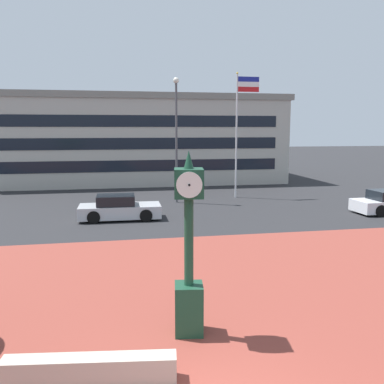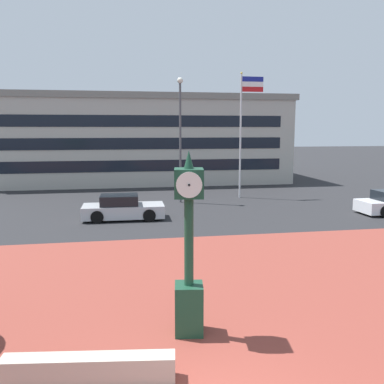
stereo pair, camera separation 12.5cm
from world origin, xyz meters
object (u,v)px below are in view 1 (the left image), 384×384
(street_clock, at_px, (189,259))
(car_street_far, at_px, (119,209))
(flagpole_primary, at_px, (239,124))
(street_lamp_post, at_px, (176,129))
(civic_building, at_px, (133,138))

(street_clock, relative_size, car_street_far, 1.00)
(car_street_far, relative_size, flagpole_primary, 0.50)
(street_clock, height_order, street_lamp_post, street_lamp_post)
(street_clock, relative_size, civic_building, 0.16)
(flagpole_primary, relative_size, civic_building, 0.32)
(civic_building, bearing_deg, car_street_far, -95.22)
(car_street_far, distance_m, street_lamp_post, 7.13)
(civic_building, distance_m, street_lamp_post, 13.78)
(street_lamp_post, bearing_deg, flagpole_primary, 15.22)
(street_lamp_post, bearing_deg, street_clock, -97.79)
(car_street_far, bearing_deg, civic_building, 176.07)
(street_clock, distance_m, street_lamp_post, 17.68)
(flagpole_primary, bearing_deg, street_clock, -110.18)
(car_street_far, height_order, civic_building, civic_building)
(car_street_far, bearing_deg, street_clock, 7.30)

